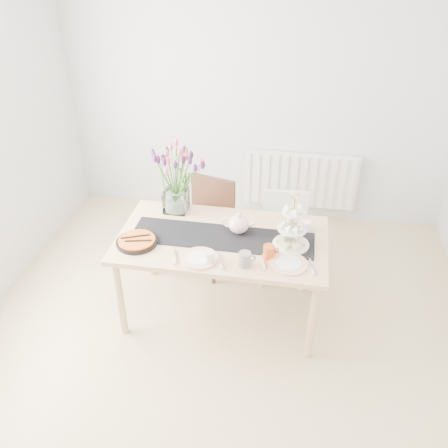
% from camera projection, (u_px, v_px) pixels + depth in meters
% --- Properties ---
extents(room_shell, '(4.50, 4.50, 4.50)m').
position_uv_depth(room_shell, '(215.00, 213.00, 2.88)').
color(room_shell, tan).
rests_on(room_shell, ground).
extents(radiator, '(1.20, 0.08, 0.60)m').
position_uv_depth(radiator, '(300.00, 180.00, 5.08)').
color(radiator, white).
rests_on(radiator, room_shell).
extents(dining_table, '(1.60, 0.90, 0.75)m').
position_uv_depth(dining_table, '(222.00, 246.00, 3.67)').
color(dining_table, tan).
rests_on(dining_table, ground).
extents(chair_brown, '(0.52, 0.52, 0.87)m').
position_uv_depth(chair_brown, '(208.00, 218.00, 4.33)').
color(chair_brown, '#3D2116').
rests_on(chair_brown, ground).
extents(chair_white, '(0.42, 0.42, 0.81)m').
position_uv_depth(chair_white, '(284.00, 230.00, 4.23)').
color(chair_white, white).
rests_on(chair_white, ground).
extents(table_runner, '(1.40, 0.35, 0.01)m').
position_uv_depth(table_runner, '(222.00, 237.00, 3.62)').
color(table_runner, black).
rests_on(table_runner, dining_table).
extents(tulip_vase, '(0.69, 0.69, 0.59)m').
position_uv_depth(tulip_vase, '(174.00, 169.00, 3.77)').
color(tulip_vase, silver).
rests_on(tulip_vase, dining_table).
extents(cake_stand, '(0.27, 0.27, 0.40)m').
position_uv_depth(cake_stand, '(292.00, 233.00, 3.48)').
color(cake_stand, gold).
rests_on(cake_stand, dining_table).
extents(teapot, '(0.29, 0.25, 0.17)m').
position_uv_depth(teapot, '(239.00, 224.00, 3.64)').
color(teapot, white).
rests_on(teapot, dining_table).
extents(cream_jug, '(0.10, 0.10, 0.08)m').
position_uv_depth(cream_jug, '(306.00, 226.00, 3.69)').
color(cream_jug, white).
rests_on(cream_jug, dining_table).
extents(tart_tin, '(0.31, 0.31, 0.04)m').
position_uv_depth(tart_tin, '(137.00, 241.00, 3.55)').
color(tart_tin, black).
rests_on(tart_tin, dining_table).
extents(mug_grey, '(0.12, 0.12, 0.11)m').
position_uv_depth(mug_grey, '(245.00, 259.00, 3.31)').
color(mug_grey, slate).
rests_on(mug_grey, dining_table).
extents(mug_white, '(0.10, 0.10, 0.09)m').
position_uv_depth(mug_white, '(209.00, 257.00, 3.34)').
color(mug_white, silver).
rests_on(mug_white, dining_table).
extents(mug_orange, '(0.11, 0.11, 0.10)m').
position_uv_depth(mug_orange, '(269.00, 252.00, 3.39)').
color(mug_orange, '#CE4D16').
rests_on(mug_orange, dining_table).
extents(plate_left, '(0.35, 0.35, 0.01)m').
position_uv_depth(plate_left, '(199.00, 258.00, 3.40)').
color(plate_left, white).
rests_on(plate_left, dining_table).
extents(plate_right, '(0.33, 0.33, 0.01)m').
position_uv_depth(plate_right, '(289.00, 264.00, 3.34)').
color(plate_right, white).
rests_on(plate_right, dining_table).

